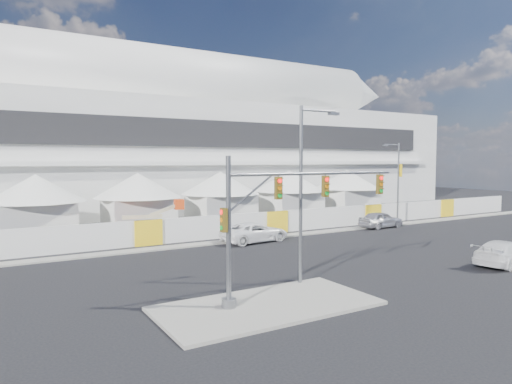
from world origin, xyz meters
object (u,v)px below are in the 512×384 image
pickup_near (504,253)px  streetlight_median (305,182)px  traffic_mast (272,219)px  boom_lift (137,227)px  sedan_silver (381,220)px  lot_car_c (27,239)px  streetlight_curb (397,177)px  pickup_curb (255,232)px

pickup_near → streetlight_median: size_ratio=0.58×
traffic_mast → boom_lift: traffic_mast is taller
sedan_silver → traffic_mast: 26.39m
lot_car_c → traffic_mast: bearing=-152.7°
traffic_mast → sedan_silver: bearing=33.2°
streetlight_curb → streetlight_median: bearing=-148.5°
streetlight_median → lot_car_c: bearing=122.5°
traffic_mast → boom_lift: 21.39m
sedan_silver → streetlight_median: bearing=122.4°
streetlight_curb → lot_car_c: bearing=170.8°
streetlight_median → boom_lift: streetlight_median is taller
lot_car_c → boom_lift: boom_lift is taller
lot_car_c → boom_lift: size_ratio=0.79×
lot_car_c → streetlight_curb: bearing=-95.1°
streetlight_curb → boom_lift: bearing=166.3°
traffic_mast → streetlight_curb: bearing=31.2°
lot_car_c → boom_lift: (8.56, 0.66, 0.12)m
pickup_curb → streetlight_median: bearing=155.9°
lot_car_c → traffic_mast: traffic_mast is taller
pickup_curb → traffic_mast: bearing=147.1°
pickup_curb → streetlight_median: streetlight_median is taller
lot_car_c → pickup_near: bearing=-126.1°
sedan_silver → lot_car_c: bearing=77.2°
lot_car_c → streetlight_median: streetlight_median is taller
pickup_near → traffic_mast: 17.12m
boom_lift → streetlight_median: bearing=-70.1°
sedan_silver → pickup_curb: 14.56m
pickup_curb → lot_car_c: size_ratio=1.13×
boom_lift → sedan_silver: bearing=-7.1°
traffic_mast → pickup_curb: bearing=62.4°
sedan_silver → traffic_mast: (-21.92, -14.36, 3.14)m
traffic_mast → lot_car_c: bearing=113.2°
lot_car_c → streetlight_median: size_ratio=0.54×
sedan_silver → streetlight_curb: size_ratio=0.57×
pickup_curb → streetlight_curb: (17.47, 0.98, 4.08)m
pickup_curb → lot_car_c: bearing=63.0°
pickup_curb → streetlight_curb: 17.97m
pickup_near → streetlight_curb: bearing=-35.3°
pickup_curb → streetlight_curb: size_ratio=0.68×
pickup_curb → lot_car_c: 17.40m
traffic_mast → streetlight_median: 3.91m
streetlight_curb → sedan_silver: bearing=-166.8°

